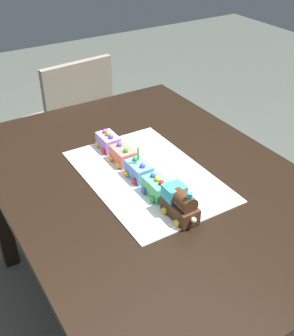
{
  "coord_description": "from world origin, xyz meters",
  "views": [
    {
      "loc": [
        -1.05,
        0.65,
        1.59
      ],
      "look_at": [
        0.01,
        0.01,
        0.77
      ],
      "focal_mm": 45.3,
      "sensor_mm": 36.0,
      "label": 1
    }
  ],
  "objects_px": {
    "cake_car_tanker_coral": "(123,155)",
    "birthday_candle": "(138,152)",
    "dining_table": "(151,201)",
    "cake_car_gondola_mint_green": "(157,187)",
    "cake_car_flatbed_sky_blue": "(139,170)",
    "chair": "(72,122)",
    "cake_car_hopper_lavender": "(108,141)",
    "cake_locomotive": "(180,204)"
  },
  "relations": [
    {
      "from": "cake_car_flatbed_sky_blue",
      "to": "dining_table",
      "type": "bearing_deg",
      "value": -114.47
    },
    {
      "from": "cake_locomotive",
      "to": "cake_car_gondola_mint_green",
      "type": "relative_size",
      "value": 1.4
    },
    {
      "from": "chair",
      "to": "birthday_candle",
      "type": "height_order",
      "value": "birthday_candle"
    },
    {
      "from": "chair",
      "to": "cake_car_hopper_lavender",
      "type": "height_order",
      "value": "chair"
    },
    {
      "from": "birthday_candle",
      "to": "cake_car_gondola_mint_green",
      "type": "bearing_deg",
      "value": 180.0
    },
    {
      "from": "dining_table",
      "to": "cake_car_hopper_lavender",
      "type": "height_order",
      "value": "cake_car_hopper_lavender"
    },
    {
      "from": "cake_car_hopper_lavender",
      "to": "cake_car_gondola_mint_green",
      "type": "bearing_deg",
      "value": 180.0
    },
    {
      "from": "chair",
      "to": "cake_car_hopper_lavender",
      "type": "relative_size",
      "value": 8.6
    },
    {
      "from": "cake_car_flatbed_sky_blue",
      "to": "birthday_candle",
      "type": "relative_size",
      "value": 1.76
    },
    {
      "from": "cake_locomotive",
      "to": "birthday_candle",
      "type": "xyz_separation_m",
      "value": [
        0.25,
        0.0,
        0.05
      ]
    },
    {
      "from": "cake_locomotive",
      "to": "cake_car_flatbed_sky_blue",
      "type": "bearing_deg",
      "value": 0.0
    },
    {
      "from": "dining_table",
      "to": "cake_locomotive",
      "type": "bearing_deg",
      "value": 170.45
    },
    {
      "from": "cake_car_gondola_mint_green",
      "to": "cake_car_flatbed_sky_blue",
      "type": "height_order",
      "value": "same"
    },
    {
      "from": "dining_table",
      "to": "cake_car_tanker_coral",
      "type": "distance_m",
      "value": 0.2
    },
    {
      "from": "cake_car_flatbed_sky_blue",
      "to": "birthday_candle",
      "type": "xyz_separation_m",
      "value": [
        0.0,
        -0.0,
        0.07
      ]
    },
    {
      "from": "chair",
      "to": "cake_locomotive",
      "type": "bearing_deg",
      "value": 77.27
    },
    {
      "from": "birthday_candle",
      "to": "cake_car_flatbed_sky_blue",
      "type": "bearing_deg",
      "value": 180.0
    },
    {
      "from": "dining_table",
      "to": "cake_car_flatbed_sky_blue",
      "type": "bearing_deg",
      "value": 65.53
    },
    {
      "from": "chair",
      "to": "cake_car_hopper_lavender",
      "type": "xyz_separation_m",
      "value": [
        -0.78,
        0.15,
        0.3
      ]
    },
    {
      "from": "dining_table",
      "to": "cake_car_gondola_mint_green",
      "type": "height_order",
      "value": "cake_car_gondola_mint_green"
    },
    {
      "from": "birthday_candle",
      "to": "cake_locomotive",
      "type": "bearing_deg",
      "value": 180.0
    },
    {
      "from": "dining_table",
      "to": "cake_locomotive",
      "type": "relative_size",
      "value": 10.0
    },
    {
      "from": "chair",
      "to": "cake_car_gondola_mint_green",
      "type": "distance_m",
      "value": 1.18
    },
    {
      "from": "cake_locomotive",
      "to": "cake_car_tanker_coral",
      "type": "bearing_deg",
      "value": 0.0
    },
    {
      "from": "cake_car_gondola_mint_green",
      "to": "cake_car_hopper_lavender",
      "type": "bearing_deg",
      "value": 0.0
    },
    {
      "from": "cake_locomotive",
      "to": "cake_car_hopper_lavender",
      "type": "xyz_separation_m",
      "value": [
        0.48,
        0.0,
        -0.02
      ]
    },
    {
      "from": "chair",
      "to": "birthday_candle",
      "type": "bearing_deg",
      "value": 75.62
    },
    {
      "from": "chair",
      "to": "cake_car_tanker_coral",
      "type": "distance_m",
      "value": 0.96
    },
    {
      "from": "cake_car_hopper_lavender",
      "to": "dining_table",
      "type": "bearing_deg",
      "value": -171.34
    },
    {
      "from": "cake_car_tanker_coral",
      "to": "dining_table",
      "type": "bearing_deg",
      "value": -164.11
    },
    {
      "from": "cake_car_tanker_coral",
      "to": "birthday_candle",
      "type": "distance_m",
      "value": 0.13
    },
    {
      "from": "chair",
      "to": "cake_car_tanker_coral",
      "type": "bearing_deg",
      "value": 74.57
    },
    {
      "from": "cake_car_tanker_coral",
      "to": "cake_car_hopper_lavender",
      "type": "distance_m",
      "value": 0.12
    },
    {
      "from": "cake_car_gondola_mint_green",
      "to": "cake_locomotive",
      "type": "bearing_deg",
      "value": -180.0
    },
    {
      "from": "chair",
      "to": "cake_car_flatbed_sky_blue",
      "type": "distance_m",
      "value": 1.07
    },
    {
      "from": "chair",
      "to": "cake_car_gondola_mint_green",
      "type": "xyz_separation_m",
      "value": [
        -1.13,
        0.15,
        0.3
      ]
    },
    {
      "from": "chair",
      "to": "cake_car_hopper_lavender",
      "type": "bearing_deg",
      "value": 73.17
    },
    {
      "from": "cake_car_tanker_coral",
      "to": "cake_car_hopper_lavender",
      "type": "xyz_separation_m",
      "value": [
        0.12,
        0.0,
        0.0
      ]
    },
    {
      "from": "cake_car_gondola_mint_green",
      "to": "cake_car_flatbed_sky_blue",
      "type": "xyz_separation_m",
      "value": [
        0.12,
        -0.0,
        -0.0
      ]
    },
    {
      "from": "chair",
      "to": "cake_locomotive",
      "type": "relative_size",
      "value": 6.14
    },
    {
      "from": "cake_car_flatbed_sky_blue",
      "to": "cake_car_gondola_mint_green",
      "type": "bearing_deg",
      "value": 180.0
    },
    {
      "from": "chair",
      "to": "cake_car_flatbed_sky_blue",
      "type": "relative_size",
      "value": 8.6
    }
  ]
}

